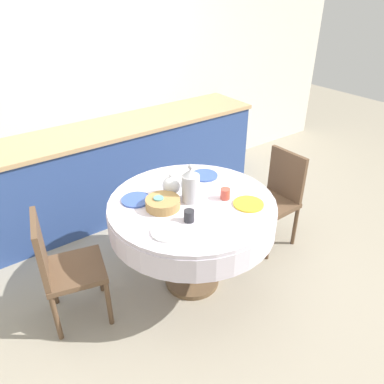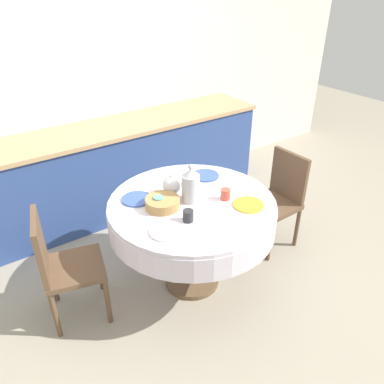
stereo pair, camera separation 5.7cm
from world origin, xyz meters
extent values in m
plane|color=#9E937F|center=(0.00, 0.00, 0.00)|extent=(12.00, 12.00, 0.00)
cube|color=silver|center=(0.00, 1.73, 1.30)|extent=(7.00, 0.05, 2.60)
cube|color=#2D4784|center=(0.00, 1.39, 0.44)|extent=(3.20, 0.60, 0.88)
cube|color=tan|center=(0.00, 1.39, 0.90)|extent=(3.24, 0.64, 0.04)
cylinder|color=brown|center=(0.00, 0.00, 0.02)|extent=(0.44, 0.44, 0.04)
cylinder|color=brown|center=(0.00, 0.00, 0.30)|extent=(0.11, 0.11, 0.53)
cylinder|color=silver|center=(0.00, 0.00, 0.66)|extent=(1.23, 1.23, 0.18)
cylinder|color=silver|center=(0.00, 0.00, 0.76)|extent=(1.22, 1.22, 0.03)
cube|color=brown|center=(0.88, 0.02, 0.42)|extent=(0.41, 0.41, 0.04)
cube|color=brown|center=(1.06, 0.02, 0.66)|extent=(0.04, 0.38, 0.44)
cylinder|color=brown|center=(0.71, -0.16, 0.20)|extent=(0.04, 0.04, 0.40)
cylinder|color=brown|center=(0.70, 0.19, 0.20)|extent=(0.04, 0.04, 0.40)
cylinder|color=brown|center=(1.06, -0.15, 0.20)|extent=(0.04, 0.04, 0.40)
cylinder|color=brown|center=(1.05, 0.20, 0.20)|extent=(0.04, 0.04, 0.40)
cube|color=brown|center=(-0.85, 0.22, 0.42)|extent=(0.49, 0.49, 0.04)
cube|color=brown|center=(-1.03, 0.26, 0.66)|extent=(0.13, 0.38, 0.44)
cylinder|color=brown|center=(-0.64, 0.34, 0.20)|extent=(0.04, 0.04, 0.40)
cylinder|color=brown|center=(-0.73, 0.00, 0.20)|extent=(0.04, 0.04, 0.40)
cylinder|color=brown|center=(-0.98, 0.43, 0.20)|extent=(0.04, 0.04, 0.40)
cylinder|color=brown|center=(-1.07, 0.09, 0.20)|extent=(0.04, 0.04, 0.40)
cylinder|color=white|center=(-0.35, -0.21, 0.78)|extent=(0.22, 0.22, 0.01)
cylinder|color=#28282D|center=(-0.16, -0.19, 0.82)|extent=(0.07, 0.07, 0.08)
cylinder|color=yellow|center=(0.30, -0.27, 0.78)|extent=(0.22, 0.22, 0.01)
cylinder|color=#CC4C3D|center=(0.22, -0.11, 0.82)|extent=(0.07, 0.07, 0.08)
cylinder|color=#3856AD|center=(-0.32, 0.25, 0.78)|extent=(0.22, 0.22, 0.01)
cylinder|color=#5BA39E|center=(-0.23, 0.08, 0.82)|extent=(0.07, 0.07, 0.08)
cylinder|color=#3856AD|center=(0.31, 0.26, 0.78)|extent=(0.22, 0.22, 0.01)
cylinder|color=#5BA39E|center=(0.12, 0.22, 0.82)|extent=(0.07, 0.07, 0.08)
cylinder|color=#B2B2B7|center=(0.00, 0.02, 0.88)|extent=(0.13, 0.13, 0.21)
cone|color=#B2B2B7|center=(0.00, 0.02, 1.01)|extent=(0.12, 0.12, 0.05)
sphere|color=#B2B2B7|center=(0.00, 0.02, 1.05)|extent=(0.04, 0.04, 0.04)
cylinder|color=white|center=(-0.07, 0.17, 0.78)|extent=(0.08, 0.08, 0.01)
sphere|color=white|center=(-0.07, 0.17, 0.86)|extent=(0.14, 0.14, 0.14)
cylinder|color=white|center=(0.02, 0.17, 0.86)|extent=(0.08, 0.02, 0.05)
sphere|color=white|center=(-0.07, 0.17, 0.94)|extent=(0.03, 0.03, 0.03)
cylinder|color=#AD844C|center=(-0.21, 0.06, 0.81)|extent=(0.25, 0.25, 0.07)
camera|label=1|loc=(-1.36, -1.86, 2.21)|focal=35.00mm
camera|label=2|loc=(-1.31, -1.89, 2.21)|focal=35.00mm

